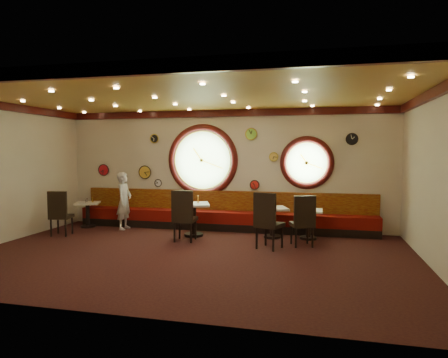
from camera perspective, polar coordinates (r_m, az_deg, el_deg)
floor at (r=8.20m, az=-4.96°, el=-10.84°), size 9.00×6.00×0.00m
ceiling at (r=8.00m, az=-5.10°, el=11.90°), size 9.00×6.00×0.02m
wall_back at (r=10.83m, az=-0.00°, el=1.36°), size 9.00×0.02×3.20m
wall_front at (r=5.19m, az=-15.56°, el=-1.65°), size 9.00×0.02×3.20m
wall_right at (r=7.79m, az=28.18°, el=-0.14°), size 0.02×6.00×3.20m
molding_back at (r=10.81m, az=-0.06°, el=9.37°), size 9.00×0.10×0.18m
molding_front at (r=5.31m, az=-15.61°, el=14.84°), size 9.00×0.10×0.18m
molding_right at (r=7.83m, az=28.19°, el=10.95°), size 0.10×6.00×0.18m
banquette_base at (r=10.73m, az=-0.35°, el=-6.73°), size 8.00×0.55×0.20m
banquette_seat at (r=10.69m, az=-0.35°, el=-5.41°), size 8.00×0.55×0.30m
banquette_back at (r=10.84m, az=-0.07°, el=-3.14°), size 8.00×0.10×0.55m
porthole_left_glass at (r=10.97m, az=-3.06°, el=2.70°), size 1.66×0.02×1.66m
porthole_left_frame at (r=10.95m, az=-3.08°, el=2.70°), size 1.98×0.18×1.98m
porthole_left_ring at (r=10.93m, az=-3.13°, el=2.69°), size 1.61×0.03×1.61m
porthole_right_glass at (r=10.52m, az=11.73°, el=2.29°), size 1.10×0.02×1.10m
porthole_right_frame at (r=10.51m, az=11.73°, el=2.29°), size 1.38×0.18×1.38m
porthole_right_ring at (r=10.48m, az=11.73°, el=2.29°), size 1.09×0.03×1.09m
wall_clock_0 at (r=10.64m, az=3.91°, el=6.43°), size 0.30×0.03×0.30m
wall_clock_1 at (r=12.14m, az=-16.81°, el=1.24°), size 0.32×0.03×0.32m
wall_clock_2 at (r=11.41m, az=-9.37°, el=-0.57°), size 0.20×0.03×0.20m
wall_clock_3 at (r=10.51m, az=17.81°, el=5.45°), size 0.28×0.03×0.28m
wall_clock_4 at (r=11.42m, az=-9.91°, el=5.71°), size 0.24×0.03×0.24m
wall_clock_5 at (r=10.65m, az=4.40°, el=-0.85°), size 0.24×0.03×0.24m
wall_clock_6 at (r=11.55m, az=-11.22°, el=0.95°), size 0.36×0.03×0.36m
wall_clock_7 at (r=10.55m, az=7.11°, el=3.16°), size 0.22×0.03×0.22m
table_a at (r=11.66m, az=-18.90°, el=-4.42°), size 0.82×0.82×0.69m
table_b at (r=9.91m, az=-4.36°, el=-5.21°), size 0.95×0.95×0.81m
table_c at (r=9.76m, az=6.94°, el=-5.64°), size 0.86×0.86×0.74m
table_d at (r=9.77m, az=11.96°, el=-5.82°), size 0.65×0.65×0.71m
chair_a at (r=10.66m, az=-22.46°, el=-4.17°), size 0.55×0.55×0.69m
chair_b at (r=9.28m, az=-5.78°, el=-4.76°), size 0.53×0.53×0.75m
chair_c at (r=8.57m, az=6.18°, el=-5.41°), size 0.66×0.66×0.76m
chair_d at (r=8.92m, az=11.27°, el=-5.41°), size 0.60×0.60×0.70m
condiment_a_salt at (r=11.70m, az=-19.00°, el=-2.86°), size 0.04×0.04×0.11m
condiment_b_salt at (r=9.95m, az=-4.72°, el=-3.15°), size 0.03×0.03×0.10m
condiment_c_salt at (r=9.76m, az=6.28°, el=-3.74°), size 0.03×0.03×0.09m
condiment_d_salt at (r=9.80m, az=11.32°, el=-3.94°), size 0.03×0.03×0.10m
condiment_a_pepper at (r=11.60m, az=-19.16°, el=-2.98°), size 0.03×0.03×0.09m
condiment_b_pepper at (r=9.86m, az=-4.51°, el=-3.20°), size 0.04×0.04×0.10m
condiment_c_pepper at (r=9.69m, az=7.10°, el=-3.77°), size 0.04×0.04×0.10m
condiment_d_pepper at (r=9.70m, az=11.81°, el=-4.06°), size 0.03×0.03×0.09m
condiment_a_bottle at (r=11.63m, az=-18.26°, el=-2.81°), size 0.04×0.04×0.14m
condiment_b_bottle at (r=9.94m, az=-3.72°, el=-2.91°), size 0.06×0.06×0.18m
condiment_c_bottle at (r=9.73m, az=7.37°, el=-3.57°), size 0.05×0.05×0.16m
condiment_d_bottle at (r=9.75m, az=12.69°, el=-3.81°), size 0.05×0.05×0.16m
waiter at (r=11.05m, az=-14.07°, el=-3.04°), size 0.38×0.57×1.54m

